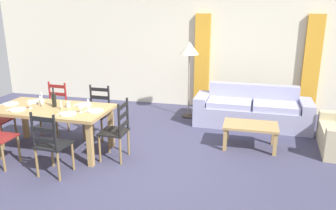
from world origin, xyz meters
TOP-DOWN VIEW (x-y plane):
  - ground_plane at (0.00, 0.00)m, footprint 9.60×9.60m
  - wall_far at (0.00, 3.30)m, footprint 9.60×0.16m
  - curtain_panel_left at (0.63, 3.16)m, footprint 0.35×0.08m
  - curtain_panel_right at (3.03, 3.16)m, footprint 0.35×0.08m
  - dining_table at (-1.34, -0.01)m, footprint 1.90×0.96m
  - dining_chair_near_right at (-0.88, -0.78)m, footprint 0.45×0.43m
  - dining_chair_far_left at (-1.81, 0.77)m, footprint 0.45×0.43m
  - dining_chair_far_right at (-0.91, 0.73)m, footprint 0.43×0.41m
  - dining_chair_head_east at (-0.20, -0.05)m, footprint 0.41×0.43m
  - dinner_plate_near_left at (-1.79, -0.26)m, footprint 0.24×0.24m
  - fork_near_left at (-1.94, -0.26)m, footprint 0.02×0.17m
  - dinner_plate_near_right at (-0.89, -0.26)m, footprint 0.24×0.24m
  - fork_near_right at (-1.04, -0.26)m, footprint 0.03×0.17m
  - dinner_plate_far_left at (-1.79, 0.24)m, footprint 0.24×0.24m
  - fork_far_left at (-1.94, 0.24)m, footprint 0.03×0.17m
  - dinner_plate_far_right at (-0.89, 0.24)m, footprint 0.24×0.24m
  - fork_far_right at (-1.04, 0.24)m, footprint 0.03×0.17m
  - dinner_plate_head_west at (-2.12, -0.01)m, footprint 0.24×0.24m
  - fork_head_west at (-2.27, -0.01)m, footprint 0.02×0.17m
  - dinner_plate_head_east at (-0.56, -0.01)m, footprint 0.24×0.24m
  - fork_head_east at (-0.71, -0.01)m, footprint 0.02×0.17m
  - wine_bottle at (-1.33, 0.05)m, footprint 0.07×0.07m
  - wine_glass_near_left at (-1.65, -0.14)m, footprint 0.06×0.06m
  - wine_glass_near_right at (-0.74, -0.13)m, footprint 0.06×0.06m
  - wine_glass_far_left at (-1.64, 0.12)m, footprint 0.06×0.06m
  - wine_glass_far_right at (-0.76, 0.14)m, footprint 0.06×0.06m
  - coffee_cup_primary at (-1.09, 0.08)m, footprint 0.07×0.07m
  - coffee_cup_secondary at (-1.62, 0.09)m, footprint 0.07×0.07m
  - candle_tall at (-1.52, 0.01)m, footprint 0.05×0.05m
  - candle_short at (-1.14, -0.05)m, footprint 0.05×0.05m
  - couch at (1.83, 2.13)m, footprint 2.29×0.84m
  - coffee_table at (1.82, 0.92)m, footprint 0.90×0.56m
  - standing_lamp at (0.48, 2.32)m, footprint 0.40×0.40m

SIDE VIEW (x-z plane):
  - ground_plane at x=0.00m, z-range -0.02..0.00m
  - couch at x=1.83m, z-range -0.11..0.69m
  - coffee_table at x=1.82m, z-range 0.15..0.57m
  - dining_chair_near_right at x=-0.88m, z-range 0.00..0.96m
  - dining_chair_far_left at x=-1.81m, z-range 0.00..0.96m
  - dining_chair_far_right at x=-0.91m, z-range 0.00..0.96m
  - dining_chair_head_east at x=-0.20m, z-range 0.00..0.96m
  - dining_table at x=-1.34m, z-range 0.29..1.04m
  - fork_near_left at x=-1.94m, z-range 0.75..0.76m
  - fork_near_right at x=-1.04m, z-range 0.75..0.76m
  - fork_far_left at x=-1.94m, z-range 0.75..0.76m
  - fork_far_right at x=-1.04m, z-range 0.75..0.76m
  - fork_head_west at x=-2.27m, z-range 0.75..0.76m
  - fork_head_east at x=-0.71m, z-range 0.75..0.76m
  - dinner_plate_near_left at x=-1.79m, z-range 0.75..0.77m
  - dinner_plate_near_right at x=-0.89m, z-range 0.75..0.77m
  - dinner_plate_far_left at x=-1.79m, z-range 0.75..0.77m
  - dinner_plate_far_right at x=-0.89m, z-range 0.75..0.77m
  - dinner_plate_head_west at x=-2.12m, z-range 0.75..0.77m
  - dinner_plate_head_east at x=-0.56m, z-range 0.75..0.77m
  - candle_short at x=-1.14m, z-range 0.72..0.86m
  - coffee_cup_primary at x=-1.09m, z-range 0.75..0.84m
  - coffee_cup_secondary at x=-1.62m, z-range 0.75..0.84m
  - candle_tall at x=-1.52m, z-range 0.70..0.94m
  - wine_glass_near_left at x=-1.65m, z-range 0.78..0.94m
  - wine_glass_near_right at x=-0.74m, z-range 0.78..0.94m
  - wine_glass_far_left at x=-1.64m, z-range 0.78..0.94m
  - wine_glass_far_right at x=-0.76m, z-range 0.78..0.94m
  - wine_bottle at x=-1.33m, z-range 0.71..1.03m
  - curtain_panel_left at x=0.63m, z-range 0.00..2.20m
  - curtain_panel_right at x=3.03m, z-range 0.00..2.20m
  - wall_far at x=0.00m, z-range 0.00..2.70m
  - standing_lamp at x=0.48m, z-range 0.59..2.23m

